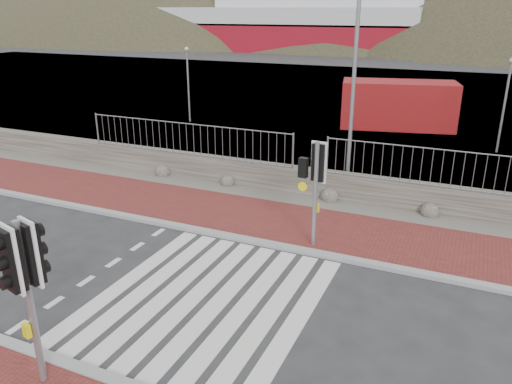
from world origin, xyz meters
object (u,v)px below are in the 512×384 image
at_px(ferry, 281,14).
at_px(shipping_container, 398,105).
at_px(streetlight, 359,64).
at_px(traffic_signal_near, 24,270).
at_px(traffic_signal_far, 315,172).

bearing_deg(ferry, shipping_container, -62.20).
xyz_separation_m(ferry, streetlight, (25.88, -59.75, -0.97)).
distance_m(traffic_signal_near, traffic_signal_far, 7.37).
bearing_deg(traffic_signal_near, streetlight, 93.35).
relative_size(traffic_signal_near, streetlight, 0.39).
xyz_separation_m(ferry, shipping_container, (25.67, -48.69, -4.13)).
bearing_deg(traffic_signal_near, shipping_container, 99.72).
bearing_deg(ferry, traffic_signal_near, -71.86).
relative_size(ferry, traffic_signal_near, 16.39).
distance_m(ferry, shipping_container, 55.20).
bearing_deg(shipping_container, traffic_signal_far, -101.47).
relative_size(traffic_signal_far, streetlight, 0.38).
bearing_deg(traffic_signal_far, shipping_container, -83.89).
xyz_separation_m(ferry, traffic_signal_far, (25.98, -64.47, -3.24)).
height_order(traffic_signal_near, shipping_container, traffic_signal_near).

